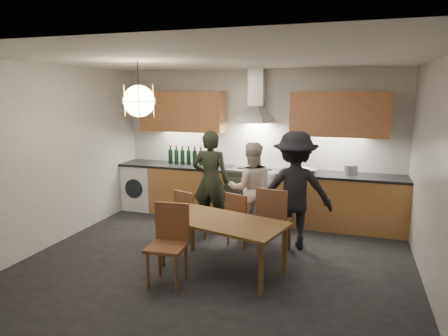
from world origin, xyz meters
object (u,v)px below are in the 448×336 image
(person_mid, at_px, (251,189))
(person_left, at_px, (211,181))
(stock_pot, at_px, (351,170))
(person_right, at_px, (295,190))
(mixing_bowl, at_px, (308,171))
(chair_front, at_px, (169,238))
(chair_back_left, at_px, (188,213))
(dining_table, at_px, (222,226))
(wine_bottles, at_px, (186,155))

(person_mid, bearing_deg, person_left, -19.70)
(stock_pot, bearing_deg, person_right, -124.14)
(person_left, relative_size, mixing_bowl, 5.10)
(chair_front, bearing_deg, chair_back_left, 98.76)
(chair_back_left, height_order, person_left, person_left)
(chair_back_left, height_order, person_right, person_right)
(chair_front, xyz_separation_m, stock_pot, (1.97, 2.61, 0.44))
(person_left, height_order, person_mid, person_left)
(dining_table, xyz_separation_m, person_left, (-0.65, 1.37, 0.23))
(chair_front, height_order, stock_pot, stock_pot)
(person_right, relative_size, mixing_bowl, 5.27)
(chair_back_left, xyz_separation_m, mixing_bowl, (1.59, 1.32, 0.48))
(dining_table, height_order, person_left, person_left)
(dining_table, relative_size, chair_front, 1.83)
(mixing_bowl, bearing_deg, person_mid, -139.05)
(dining_table, distance_m, person_right, 1.31)
(person_mid, distance_m, person_right, 0.80)
(dining_table, relative_size, person_left, 1.05)
(person_left, xyz_separation_m, stock_pot, (2.12, 0.79, 0.16))
(wine_bottles, bearing_deg, dining_table, -56.41)
(person_mid, xyz_separation_m, stock_pot, (1.46, 0.77, 0.24))
(person_right, xyz_separation_m, mixing_bowl, (0.07, 1.01, 0.10))
(dining_table, xyz_separation_m, stock_pot, (1.47, 2.15, 0.39))
(chair_front, height_order, person_right, person_right)
(chair_back_left, bearing_deg, dining_table, 154.76)
(dining_table, relative_size, mixing_bowl, 5.34)
(stock_pot, relative_size, wine_bottles, 0.31)
(person_left, bearing_deg, mixing_bowl, -158.65)
(person_left, distance_m, person_mid, 0.66)
(chair_back_left, xyz_separation_m, person_mid, (0.80, 0.63, 0.28))
(chair_front, distance_m, mixing_bowl, 2.88)
(dining_table, distance_m, chair_front, 0.68)
(chair_front, relative_size, mixing_bowl, 2.92)
(person_left, distance_m, mixing_bowl, 1.62)
(person_left, relative_size, stock_pot, 7.50)
(person_left, bearing_deg, chair_front, 89.98)
(chair_front, xyz_separation_m, person_left, (-0.15, 1.82, 0.28))
(dining_table, distance_m, stock_pot, 2.63)
(chair_front, xyz_separation_m, wine_bottles, (-0.92, 2.61, 0.54))
(mixing_bowl, xyz_separation_m, wine_bottles, (-2.23, 0.08, 0.13))
(person_right, distance_m, mixing_bowl, 1.02)
(person_mid, distance_m, mixing_bowl, 1.07)
(chair_back_left, relative_size, person_mid, 0.54)
(person_right, bearing_deg, person_left, -25.77)
(person_left, xyz_separation_m, person_right, (1.38, -0.30, 0.03))
(chair_front, distance_m, person_right, 1.98)
(dining_table, height_order, person_right, person_right)
(mixing_bowl, relative_size, stock_pot, 1.47)
(stock_pot, bearing_deg, person_mid, -152.29)
(chair_back_left, height_order, mixing_bowl, mixing_bowl)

